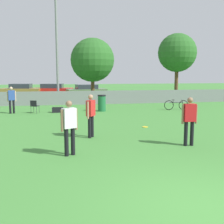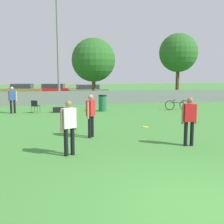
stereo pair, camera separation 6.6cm
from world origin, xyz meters
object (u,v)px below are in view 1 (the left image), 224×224
at_px(light_pole, 57,37).
at_px(parked_car_olive, 87,91).
at_px(gear_bag_sideline, 58,110).
at_px(bicycle_sideline, 176,105).
at_px(player_defender_red, 189,118).
at_px(player_receiver_white, 69,124).
at_px(parked_car_tan, 21,90).
at_px(folding_chair_sideline, 34,105).
at_px(frisbee_disc, 145,127).
at_px(tree_far_right, 177,53).
at_px(parked_car_red, 52,90).
at_px(spectator_in_blue, 12,98).
at_px(player_thrower_red, 91,113).
at_px(tree_near_pole, 92,60).
at_px(trash_bin, 102,103).

distance_m(light_pole, parked_car_olive, 8.73).
bearing_deg(gear_bag_sideline, bicycle_sideline, -1.64).
xyz_separation_m(player_defender_red, parked_car_olive, (-1.55, 21.28, -0.34)).
xyz_separation_m(player_receiver_white, parked_car_tan, (-4.41, 23.39, -0.30)).
distance_m(folding_chair_sideline, bicycle_sideline, 9.47).
height_order(player_receiver_white, parked_car_tan, player_receiver_white).
bearing_deg(frisbee_disc, tree_far_right, 60.68).
bearing_deg(parked_car_red, gear_bag_sideline, -77.64).
distance_m(tree_far_right, folding_chair_sideline, 13.95).
distance_m(tree_far_right, gear_bag_sideline, 12.79).
height_order(spectator_in_blue, frisbee_disc, spectator_in_blue).
xyz_separation_m(bicycle_sideline, parked_car_red, (-8.70, 14.38, 0.31)).
xyz_separation_m(spectator_in_blue, folding_chair_sideline, (1.38, -0.15, -0.46)).
height_order(tree_far_right, folding_chair_sideline, tree_far_right).
bearing_deg(parked_car_tan, bicycle_sideline, -41.40).
bearing_deg(player_thrower_red, bicycle_sideline, -9.99).
bearing_deg(folding_chair_sideline, parked_car_olive, -88.91).
height_order(player_thrower_red, folding_chair_sideline, player_thrower_red).
bearing_deg(player_thrower_red, folding_chair_sideline, 53.34).
relative_size(parked_car_tan, parked_car_red, 0.91).
distance_m(folding_chair_sideline, gear_bag_sideline, 1.47).
bearing_deg(parked_car_tan, spectator_in_blue, -77.46).
relative_size(spectator_in_blue, gear_bag_sideline, 2.36).
xyz_separation_m(tree_near_pole, bicycle_sideline, (4.96, -7.00, -3.31)).
height_order(player_defender_red, parked_car_olive, player_defender_red).
xyz_separation_m(spectator_in_blue, parked_car_tan, (-1.17, 13.56, -0.28)).
height_order(tree_far_right, parked_car_red, tree_far_right).
height_order(spectator_in_blue, bicycle_sideline, spectator_in_blue).
bearing_deg(tree_near_pole, tree_far_right, -7.26).
xyz_separation_m(player_defender_red, player_thrower_red, (-3.22, 1.88, 0.00)).
distance_m(light_pole, parked_car_red, 10.14).
distance_m(tree_far_right, parked_car_tan, 16.94).
relative_size(player_defender_red, parked_car_olive, 0.38).
height_order(light_pole, player_defender_red, light_pole).
height_order(player_thrower_red, parked_car_olive, player_thrower_red).
bearing_deg(parked_car_olive, parked_car_tan, 157.67).
bearing_deg(bicycle_sideline, player_defender_red, -104.45).
xyz_separation_m(player_thrower_red, parked_car_olive, (1.68, 19.39, -0.34)).
bearing_deg(trash_bin, light_pole, 119.14).
xyz_separation_m(light_pole, gear_bag_sideline, (-0.03, -5.20, -5.20)).
xyz_separation_m(player_defender_red, bicycle_sideline, (3.48, 9.13, -0.64)).
bearing_deg(trash_bin, player_defender_red, -80.00).
bearing_deg(trash_bin, player_receiver_white, -104.06).
height_order(bicycle_sideline, trash_bin, trash_bin).
bearing_deg(tree_far_right, frisbee_disc, -119.32).
xyz_separation_m(folding_chair_sideline, trash_bin, (4.33, 0.17, 0.05)).
distance_m(player_defender_red, frisbee_disc, 3.69).
bearing_deg(player_thrower_red, gear_bag_sideline, 42.90).
xyz_separation_m(folding_chair_sideline, parked_car_olive, (4.44, 12.02, 0.15)).
distance_m(tree_far_right, player_defender_red, 16.67).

